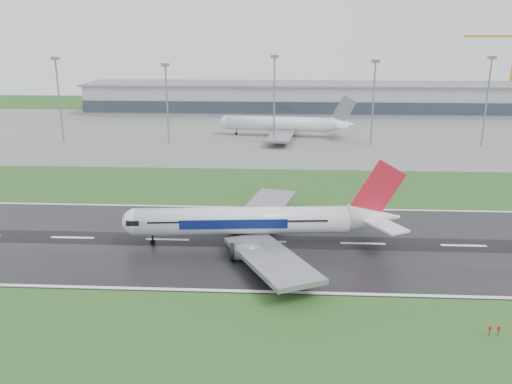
{
  "coord_description": "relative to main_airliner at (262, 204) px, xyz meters",
  "views": [
    {
      "loc": [
        -16.33,
        -99.63,
        40.67
      ],
      "look_at": [
        -22.35,
        12.0,
        7.0
      ],
      "focal_mm": 36.85,
      "sensor_mm": 36.0,
      "label": 1
    }
  ],
  "objects": [
    {
      "name": "tower_crane",
      "position": [
        127.87,
        200.79,
        13.0
      ],
      "size": [
        42.94,
        8.01,
        42.6
      ],
      "primitive_type": null,
      "rotation": [
        0.0,
        0.0,
        0.13
      ],
      "color": "gold",
      "rests_on": "ground"
    },
    {
      "name": "floodmast_2",
      "position": [
        0.18,
        100.79,
        7.76
      ],
      "size": [
        0.64,
        0.64,
        32.13
      ],
      "primitive_type": "cylinder",
      "color": "gray",
      "rests_on": "ground"
    },
    {
      "name": "floodmast_1",
      "position": [
        -40.76,
        100.79,
        6.24
      ],
      "size": [
        0.64,
        0.64,
        29.08
      ],
      "primitive_type": "cylinder",
      "color": "gray",
      "rests_on": "ground"
    },
    {
      "name": "floodmast_3",
      "position": [
        37.2,
        100.79,
        7.0
      ],
      "size": [
        0.64,
        0.64,
        30.6
      ],
      "primitive_type": "cylinder",
      "color": "gray",
      "rests_on": "ground"
    },
    {
      "name": "apron",
      "position": [
        20.4,
        125.79,
        -8.26
      ],
      "size": [
        400.0,
        130.0,
        0.08
      ],
      "primitive_type": "cube",
      "color": "slate",
      "rests_on": "ground"
    },
    {
      "name": "runway",
      "position": [
        20.4,
        0.79,
        -8.25
      ],
      "size": [
        400.0,
        45.0,
        0.1
      ],
      "primitive_type": "cube",
      "color": "black",
      "rests_on": "ground"
    },
    {
      "name": "parked_airliner",
      "position": [
        3.95,
        116.57,
        0.1
      ],
      "size": [
        62.36,
        58.92,
        16.63
      ],
      "primitive_type": null,
      "rotation": [
        0.0,
        0.0,
        -0.11
      ],
      "color": "silver",
      "rests_on": "apron"
    },
    {
      "name": "ground",
      "position": [
        20.4,
        0.79,
        -8.3
      ],
      "size": [
        520.0,
        520.0,
        0.0
      ],
      "primitive_type": "plane",
      "color": "#234E1C",
      "rests_on": "ground"
    },
    {
      "name": "floodmast_4",
      "position": [
        78.74,
        100.79,
        7.69
      ],
      "size": [
        0.64,
        0.64,
        31.98
      ],
      "primitive_type": "cylinder",
      "color": "gray",
      "rests_on": "ground"
    },
    {
      "name": "terminal",
      "position": [
        20.4,
        185.79,
        -0.8
      ],
      "size": [
        240.0,
        36.0,
        15.0
      ],
      "primitive_type": "cube",
      "color": "#9A9CA5",
      "rests_on": "ground"
    },
    {
      "name": "floodmast_0",
      "position": [
        -82.71,
        100.79,
        7.38
      ],
      "size": [
        0.64,
        0.64,
        31.35
      ],
      "primitive_type": "cylinder",
      "color": "gray",
      "rests_on": "ground"
    },
    {
      "name": "main_airliner",
      "position": [
        0.0,
        0.0,
        0.0
      ],
      "size": [
        60.04,
        57.64,
        16.4
      ],
      "primitive_type": null,
      "rotation": [
        0.0,
        0.0,
        0.09
      ],
      "color": "silver",
      "rests_on": "runway"
    }
  ]
}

